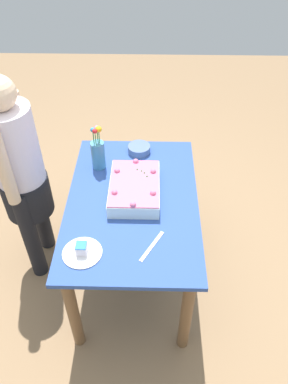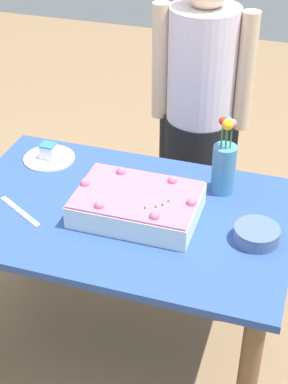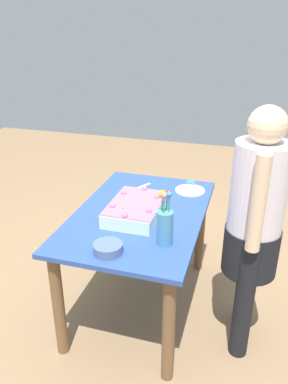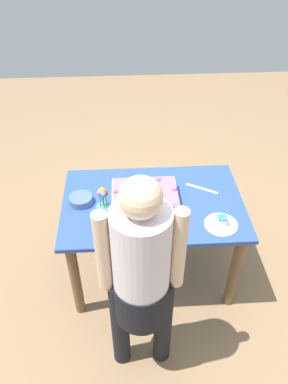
% 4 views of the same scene
% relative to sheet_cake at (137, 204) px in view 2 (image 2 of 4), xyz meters
% --- Properties ---
extents(ground_plane, '(8.00, 8.00, 0.00)m').
position_rel_sheet_cake_xyz_m(ground_plane, '(-0.06, 0.01, -0.79)').
color(ground_plane, '#90704E').
extents(dining_table, '(1.25, 0.81, 0.74)m').
position_rel_sheet_cake_xyz_m(dining_table, '(-0.06, 0.01, -0.18)').
color(dining_table, '#2D4C97').
rests_on(dining_table, ground_plane).
extents(sheet_cake, '(0.44, 0.31, 0.12)m').
position_rel_sheet_cake_xyz_m(sheet_cake, '(0.00, 0.00, 0.00)').
color(sheet_cake, white).
rests_on(sheet_cake, dining_table).
extents(serving_plate_with_slice, '(0.22, 0.22, 0.07)m').
position_rel_sheet_cake_xyz_m(serving_plate_with_slice, '(-0.48, 0.26, -0.03)').
color(serving_plate_with_slice, white).
rests_on(serving_plate_with_slice, dining_table).
extents(cake_knife, '(0.22, 0.14, 0.00)m').
position_rel_sheet_cake_xyz_m(cake_knife, '(-0.42, -0.11, -0.05)').
color(cake_knife, silver).
rests_on(cake_knife, dining_table).
extents(flower_vase, '(0.09, 0.09, 0.32)m').
position_rel_sheet_cake_xyz_m(flower_vase, '(0.26, 0.25, 0.07)').
color(flower_vase, teal).
rests_on(flower_vase, dining_table).
extents(fruit_bowl, '(0.16, 0.16, 0.05)m').
position_rel_sheet_cake_xyz_m(fruit_bowl, '(0.44, -0.01, -0.02)').
color(fruit_bowl, slate).
rests_on(fruit_bowl, dining_table).
extents(person_standing, '(0.45, 0.31, 1.49)m').
position_rel_sheet_cake_xyz_m(person_standing, '(0.06, 0.72, 0.06)').
color(person_standing, black).
rests_on(person_standing, ground_plane).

